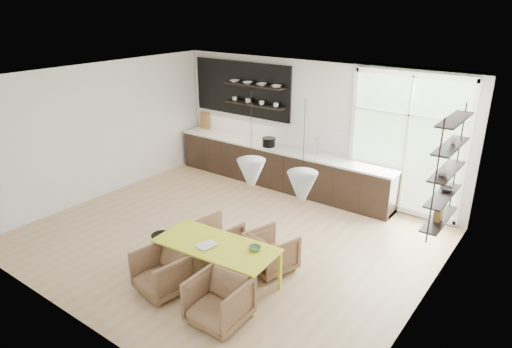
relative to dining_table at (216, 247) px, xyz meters
The scene contains 11 objects.
room 2.45m from the dining_table, 95.74° to the left, with size 7.02×6.01×2.91m.
kitchen_run 4.17m from the dining_table, 111.14° to the left, with size 5.54×0.69×2.75m.
right_shelving 3.63m from the dining_table, 43.00° to the left, with size 0.26×1.22×1.90m.
dining_table is the anchor object (origin of this frame).
armchair_back_left 0.93m from the dining_table, 129.29° to the left, with size 0.67×0.69×0.63m, color brown.
armchair_back_right 0.98m from the dining_table, 61.63° to the left, with size 0.69×0.71×0.65m, color brown.
armchair_front_left 0.87m from the dining_table, 128.92° to the right, with size 0.71×0.74×0.67m, color brown.
armchair_front_right 0.95m from the dining_table, 47.25° to the right, with size 0.73×0.75×0.68m, color brown.
wire_stool 1.27m from the dining_table, behind, with size 0.36×0.36×0.45m.
table_book 0.22m from the dining_table, 151.11° to the right, with size 0.21×0.29×0.03m, color white.
table_bowl 0.61m from the dining_table, 20.79° to the left, with size 0.18×0.18×0.06m, color #477451.
Camera 1 is at (4.86, -5.67, 4.13)m, focal length 32.00 mm.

